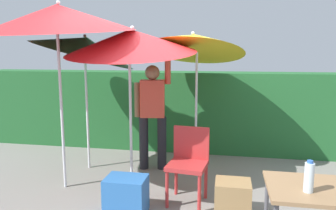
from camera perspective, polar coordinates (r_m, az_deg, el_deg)
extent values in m
plane|color=gray|center=(4.26, -0.77, -15.42)|extent=(24.00, 24.00, 0.00)
cube|color=#23602D|center=(6.02, 3.10, -0.98)|extent=(8.00, 0.70, 1.44)
cylinder|color=silver|center=(4.38, -18.34, -1.24)|extent=(0.04, 0.04, 2.03)
cone|color=red|center=(4.33, -18.95, 14.35)|extent=(1.93, 1.95, 0.54)
sphere|color=silver|center=(4.35, -18.89, 16.82)|extent=(0.05, 0.05, 0.05)
cylinder|color=silver|center=(4.31, -6.64, -2.72)|extent=(0.04, 0.04, 1.78)
cone|color=red|center=(4.22, -6.61, 11.20)|extent=(1.70, 1.73, 0.55)
sphere|color=silver|center=(4.22, -6.36, 13.48)|extent=(0.05, 0.05, 0.05)
cylinder|color=silver|center=(4.92, 5.01, -1.13)|extent=(0.04, 0.04, 1.80)
cone|color=yellow|center=(4.85, 4.80, 10.88)|extent=(1.52, 1.51, 0.70)
sphere|color=silver|center=(4.87, 4.44, 12.60)|extent=(0.05, 0.05, 0.05)
cylinder|color=silver|center=(5.07, -14.13, -1.36)|extent=(0.04, 0.04, 1.75)
cone|color=green|center=(5.03, -14.52, 10.05)|extent=(1.61, 1.58, 0.79)
sphere|color=silver|center=(5.07, -14.52, 11.76)|extent=(0.05, 0.05, 0.05)
cylinder|color=black|center=(4.98, -1.08, -6.73)|extent=(0.14, 0.14, 0.82)
cylinder|color=black|center=(5.00, -4.31, -6.69)|extent=(0.14, 0.14, 0.82)
cube|color=#E04C38|center=(4.85, -2.76, 1.16)|extent=(0.39, 0.27, 0.56)
sphere|color=#8C6647|center=(4.81, -2.80, 5.77)|extent=(0.22, 0.22, 0.22)
cylinder|color=#E04C38|center=(4.80, -0.04, 7.08)|extent=(0.10, 0.10, 0.56)
cylinder|color=#8C6647|center=(4.87, -5.46, 0.93)|extent=(0.10, 0.10, 0.52)
cylinder|color=#B72D2D|center=(3.83, -0.19, -14.75)|extent=(0.04, 0.04, 0.44)
cylinder|color=#B72D2D|center=(3.74, 5.57, -15.39)|extent=(0.04, 0.04, 0.44)
cylinder|color=#B72D2D|center=(4.16, 1.45, -12.74)|extent=(0.04, 0.04, 0.44)
cylinder|color=#B72D2D|center=(4.08, 6.72, -13.25)|extent=(0.04, 0.04, 0.44)
cube|color=#B72D2D|center=(3.86, 3.42, -10.65)|extent=(0.49, 0.49, 0.05)
cube|color=#B72D2D|center=(3.97, 4.16, -6.66)|extent=(0.44, 0.09, 0.40)
cube|color=#2D6BB7|center=(3.73, -7.43, -15.64)|extent=(0.45, 0.34, 0.42)
cube|color=#9E7A4C|center=(3.73, 11.39, -15.96)|extent=(0.39, 0.34, 0.39)
cube|color=#99724C|center=(2.77, 25.56, -13.39)|extent=(0.80, 0.60, 0.03)
cylinder|color=silver|center=(2.61, 23.73, -11.69)|extent=(0.07, 0.07, 0.22)
cylinder|color=#2D60B7|center=(2.57, 23.90, -9.18)|extent=(0.04, 0.04, 0.02)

